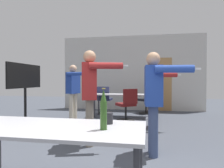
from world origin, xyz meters
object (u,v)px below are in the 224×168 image
person_right_polo (154,94)px  office_chair_far_left (148,101)px  office_chair_near_pushed (127,106)px  beer_bottle (104,110)px  tv_screen (25,87)px  person_far_watching (153,90)px  drink_cup (109,118)px  office_chair_side_rolled (105,101)px  person_left_plaid (73,87)px  person_center_tall (90,88)px

person_right_polo → office_chair_far_left: bearing=178.0°
office_chair_near_pushed → beer_bottle: size_ratio=2.52×
tv_screen → office_chair_far_left: bearing=-44.8°
person_far_watching → person_right_polo: size_ratio=0.98×
person_right_polo → drink_cup: 1.33m
person_far_watching → drink_cup: 3.19m
office_chair_side_rolled → person_left_plaid: bearing=-112.0°
person_far_watching → office_chair_side_rolled: bearing=-143.8°
person_far_watching → beer_bottle: size_ratio=4.26×
person_far_watching → beer_bottle: person_far_watching is taller
person_center_tall → person_right_polo: size_ratio=1.06×
office_chair_near_pushed → office_chair_side_rolled: bearing=91.5°
person_center_tall → office_chair_far_left: 3.93m
person_center_tall → person_left_plaid: size_ratio=1.05×
beer_bottle → tv_screen: bearing=134.0°
tv_screen → person_right_polo: 3.21m
person_far_watching → person_left_plaid: bearing=-107.5°
person_far_watching → person_center_tall: 1.99m
tv_screen → office_chair_far_left: size_ratio=1.66×
person_left_plaid → drink_cup: (1.77, -3.60, -0.20)m
beer_bottle → office_chair_near_pushed: bearing=92.9°
drink_cup → office_chair_far_left: bearing=85.9°
office_chair_side_rolled → drink_cup: office_chair_side_rolled is taller
office_chair_near_pushed → beer_bottle: bearing=-123.0°
office_chair_near_pushed → person_center_tall: bearing=-137.2°
person_right_polo → person_far_watching: bearing=175.3°
person_left_plaid → office_chair_side_rolled: 1.59m
office_chair_side_rolled → office_chair_near_pushed: 1.54m
office_chair_side_rolled → office_chair_far_left: 1.54m
tv_screen → person_right_polo: (3.00, -1.14, -0.04)m
person_far_watching → person_left_plaid: size_ratio=0.97×
person_left_plaid → office_chair_side_rolled: bearing=173.3°
tv_screen → person_far_watching: bearing=-75.6°
office_chair_near_pushed → drink_cup: office_chair_near_pushed is taller
person_left_plaid → beer_bottle: person_left_plaid is taller
person_left_plaid → tv_screen: bearing=-12.4°
person_far_watching → office_chair_near_pushed: 1.07m
person_left_plaid → drink_cup: bearing=44.6°
office_chair_far_left → beer_bottle: beer_bottle is taller
beer_bottle → drink_cup: beer_bottle is taller
person_center_tall → office_chair_side_rolled: person_center_tall is taller
person_right_polo → person_left_plaid: bearing=-140.0°
drink_cup → tv_screen: bearing=136.8°
person_center_tall → beer_bottle: (0.64, -1.77, -0.12)m
office_chair_side_rolled → office_chair_near_pushed: office_chair_side_rolled is taller
person_center_tall → person_left_plaid: 2.36m
tv_screen → person_center_tall: (1.87, -0.83, 0.02)m
tv_screen → office_chair_far_left: (2.89, 2.91, -0.56)m
office_chair_side_rolled → office_chair_far_left: bearing=14.9°
office_chair_near_pushed → person_left_plaid: bearing=149.0°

